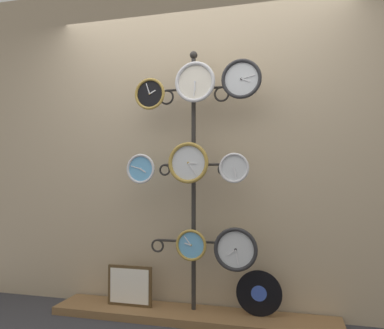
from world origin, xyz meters
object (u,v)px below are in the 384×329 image
at_px(clock_top_center, 195,82).
at_px(clock_bottom_center, 191,245).
at_px(clock_middle_right, 234,168).
at_px(clock_bottom_right, 236,249).
at_px(clock_top_left, 150,94).
at_px(clock_middle_left, 141,169).
at_px(clock_middle_center, 188,163).
at_px(clock_top_right, 241,79).
at_px(picture_frame, 130,286).
at_px(display_stand, 194,229).
at_px(vinyl_record, 259,293).

relative_size(clock_top_center, clock_bottom_center, 1.33).
relative_size(clock_middle_right, clock_bottom_right, 0.70).
distance_m(clock_top_left, clock_bottom_center, 1.22).
bearing_deg(clock_middle_left, clock_top_center, -0.65).
distance_m(clock_middle_left, clock_middle_center, 0.40).
bearing_deg(clock_top_right, clock_middle_right, -178.42).
height_order(clock_middle_left, clock_middle_right, clock_middle_left).
xyz_separation_m(clock_bottom_center, picture_frame, (-0.53, 0.06, -0.36)).
xyz_separation_m(clock_top_left, clock_top_center, (0.37, 0.00, 0.07)).
bearing_deg(clock_top_left, clock_middle_left, 173.68).
bearing_deg(clock_bottom_right, clock_middle_right, 130.92).
distance_m(clock_top_right, clock_bottom_center, 1.30).
xyz_separation_m(display_stand, vinyl_record, (0.51, -0.03, -0.45)).
relative_size(clock_top_right, clock_middle_left, 1.27).
distance_m(clock_top_center, vinyl_record, 1.66).
height_order(vinyl_record, picture_frame, vinyl_record).
bearing_deg(clock_top_center, clock_top_left, -179.45).
bearing_deg(vinyl_record, clock_middle_right, -159.60).
height_order(clock_middle_right, picture_frame, clock_middle_right).
height_order(clock_top_left, clock_middle_left, clock_top_left).
height_order(clock_top_left, clock_middle_center, clock_top_left).
bearing_deg(picture_frame, clock_middle_left, -17.14).
bearing_deg(clock_top_center, clock_middle_left, 179.35).
xyz_separation_m(clock_middle_right, vinyl_record, (0.17, 0.06, -0.93)).
distance_m(clock_middle_left, clock_bottom_center, 0.72).
height_order(clock_middle_center, vinyl_record, clock_middle_center).
bearing_deg(clock_bottom_center, clock_top_left, 177.62).
xyz_separation_m(clock_top_right, clock_middle_center, (-0.40, -0.03, -0.62)).
xyz_separation_m(clock_middle_center, vinyl_record, (0.52, 0.09, -0.97)).
height_order(clock_top_center, clock_middle_center, clock_top_center).
relative_size(clock_middle_right, vinyl_record, 0.67).
relative_size(clock_middle_center, clock_middle_right, 1.40).
xyz_separation_m(clock_top_right, clock_middle_left, (-0.80, 0.00, -0.67)).
relative_size(clock_top_center, clock_middle_center, 1.01).
bearing_deg(display_stand, clock_top_left, -163.49).
distance_m(clock_top_right, clock_middle_center, 0.74).
xyz_separation_m(display_stand, clock_top_right, (0.39, -0.09, 1.14)).
distance_m(clock_bottom_center, vinyl_record, 0.61).
bearing_deg(clock_top_left, clock_middle_center, -3.92).
distance_m(clock_top_left, vinyl_record, 1.74).
xyz_separation_m(clock_top_center, picture_frame, (-0.55, 0.04, -1.60)).
bearing_deg(clock_middle_right, clock_middle_left, 179.79).
bearing_deg(clock_top_right, clock_middle_left, 179.91).
xyz_separation_m(clock_bottom_right, vinyl_record, (0.16, 0.08, -0.33)).
bearing_deg(clock_top_center, clock_bottom_right, -1.85).
height_order(clock_bottom_right, picture_frame, clock_bottom_right).
bearing_deg(clock_middle_left, vinyl_record, 3.81).
relative_size(clock_middle_center, clock_bottom_right, 0.97).
bearing_deg(display_stand, clock_middle_left, -167.64).
xyz_separation_m(clock_middle_left, vinyl_record, (0.92, 0.06, -0.93)).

